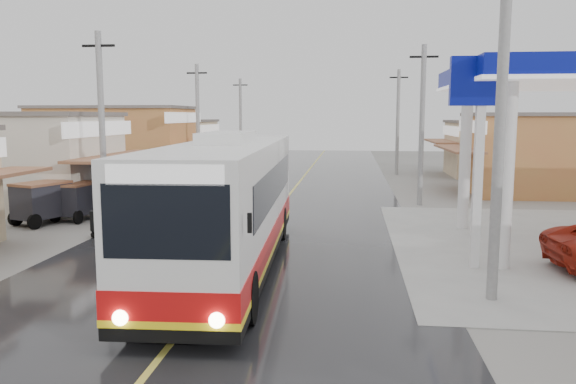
{
  "coord_description": "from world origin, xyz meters",
  "views": [
    {
      "loc": [
        3.51,
        -13.83,
        4.51
      ],
      "look_at": [
        1.5,
        3.93,
        2.08
      ],
      "focal_mm": 35.0,
      "sensor_mm": 36.0,
      "label": 1
    }
  ],
  "objects_px": {
    "tricycle_far": "(41,200)",
    "tyre_stack": "(102,231)",
    "cyclist": "(136,229)",
    "tricycle_near": "(77,199)",
    "coach_bus": "(229,204)",
    "second_bus": "(187,176)"
  },
  "relations": [
    {
      "from": "tyre_stack",
      "to": "tricycle_far",
      "type": "bearing_deg",
      "value": 149.29
    },
    {
      "from": "second_bus",
      "to": "tyre_stack",
      "type": "distance_m",
      "value": 7.31
    },
    {
      "from": "coach_bus",
      "to": "tricycle_near",
      "type": "height_order",
      "value": "coach_bus"
    },
    {
      "from": "tricycle_near",
      "to": "tyre_stack",
      "type": "xyz_separation_m",
      "value": [
        2.57,
        -3.23,
        -0.73
      ]
    },
    {
      "from": "cyclist",
      "to": "tricycle_far",
      "type": "bearing_deg",
      "value": 126.87
    },
    {
      "from": "second_bus",
      "to": "tyre_stack",
      "type": "relative_size",
      "value": 10.82
    },
    {
      "from": "coach_bus",
      "to": "cyclist",
      "type": "xyz_separation_m",
      "value": [
        -3.66,
        1.96,
        -1.23
      ]
    },
    {
      "from": "tricycle_far",
      "to": "tyre_stack",
      "type": "xyz_separation_m",
      "value": [
        3.58,
        -2.13,
        -0.81
      ]
    },
    {
      "from": "coach_bus",
      "to": "tyre_stack",
      "type": "relative_size",
      "value": 15.97
    },
    {
      "from": "tricycle_far",
      "to": "cyclist",
      "type": "bearing_deg",
      "value": -15.34
    },
    {
      "from": "tricycle_far",
      "to": "tyre_stack",
      "type": "relative_size",
      "value": 3.28
    },
    {
      "from": "cyclist",
      "to": "tricycle_near",
      "type": "distance_m",
      "value": 6.8
    },
    {
      "from": "second_bus",
      "to": "tricycle_far",
      "type": "height_order",
      "value": "second_bus"
    },
    {
      "from": "second_bus",
      "to": "tricycle_near",
      "type": "height_order",
      "value": "second_bus"
    },
    {
      "from": "tricycle_far",
      "to": "tyre_stack",
      "type": "height_order",
      "value": "tricycle_far"
    },
    {
      "from": "cyclist",
      "to": "tricycle_near",
      "type": "bearing_deg",
      "value": 114.26
    },
    {
      "from": "tricycle_near",
      "to": "tyre_stack",
      "type": "bearing_deg",
      "value": -44.12
    },
    {
      "from": "tricycle_near",
      "to": "second_bus",
      "type": "bearing_deg",
      "value": 53.0
    },
    {
      "from": "tyre_stack",
      "to": "second_bus",
      "type": "bearing_deg",
      "value": 80.34
    },
    {
      "from": "second_bus",
      "to": "cyclist",
      "type": "distance_m",
      "value": 8.92
    },
    {
      "from": "second_bus",
      "to": "tyre_stack",
      "type": "bearing_deg",
      "value": -93.23
    },
    {
      "from": "cyclist",
      "to": "tyre_stack",
      "type": "distance_m",
      "value": 2.75
    }
  ]
}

